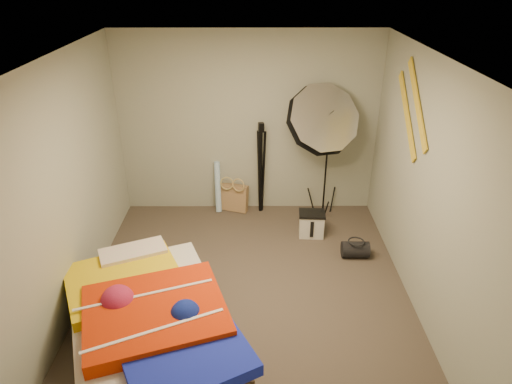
{
  "coord_description": "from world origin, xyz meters",
  "views": [
    {
      "loc": [
        0.08,
        -3.89,
        3.25
      ],
      "look_at": [
        0.1,
        0.6,
        0.95
      ],
      "focal_mm": 32.0,
      "sensor_mm": 36.0,
      "label": 1
    }
  ],
  "objects_px": {
    "tote_bag": "(234,198)",
    "duffel_bag": "(355,250)",
    "camera_tripod": "(261,162)",
    "camera_case": "(311,225)",
    "bed": "(150,322)",
    "photo_umbrella": "(321,121)",
    "wrapping_roll": "(218,187)"
  },
  "relations": [
    {
      "from": "tote_bag",
      "to": "duffel_bag",
      "type": "distance_m",
      "value": 1.92
    },
    {
      "from": "camera_tripod",
      "to": "camera_case",
      "type": "bearing_deg",
      "value": -45.56
    },
    {
      "from": "tote_bag",
      "to": "bed",
      "type": "relative_size",
      "value": 0.17
    },
    {
      "from": "camera_case",
      "to": "photo_umbrella",
      "type": "xyz_separation_m",
      "value": [
        0.11,
        0.44,
        1.27
      ]
    },
    {
      "from": "bed",
      "to": "tote_bag",
      "type": "bearing_deg",
      "value": 75.43
    },
    {
      "from": "tote_bag",
      "to": "wrapping_roll",
      "type": "xyz_separation_m",
      "value": [
        -0.23,
        0.0,
        0.17
      ]
    },
    {
      "from": "photo_umbrella",
      "to": "camera_tripod",
      "type": "height_order",
      "value": "photo_umbrella"
    },
    {
      "from": "duffel_bag",
      "to": "photo_umbrella",
      "type": "relative_size",
      "value": 0.16
    },
    {
      "from": "duffel_bag",
      "to": "bed",
      "type": "height_order",
      "value": "bed"
    },
    {
      "from": "camera_tripod",
      "to": "wrapping_roll",
      "type": "bearing_deg",
      "value": 177.51
    },
    {
      "from": "camera_case",
      "to": "camera_tripod",
      "type": "xyz_separation_m",
      "value": [
        -0.65,
        0.67,
        0.6
      ]
    },
    {
      "from": "duffel_bag",
      "to": "camera_tripod",
      "type": "relative_size",
      "value": 0.25
    },
    {
      "from": "tote_bag",
      "to": "photo_umbrella",
      "type": "xyz_separation_m",
      "value": [
        1.14,
        -0.25,
        1.23
      ]
    },
    {
      "from": "wrapping_roll",
      "to": "camera_tripod",
      "type": "relative_size",
      "value": 0.55
    },
    {
      "from": "photo_umbrella",
      "to": "duffel_bag",
      "type": "bearing_deg",
      "value": -67.99
    },
    {
      "from": "tote_bag",
      "to": "wrapping_roll",
      "type": "bearing_deg",
      "value": -161.38
    },
    {
      "from": "wrapping_roll",
      "to": "camera_tripod",
      "type": "bearing_deg",
      "value": -2.49
    },
    {
      "from": "camera_tripod",
      "to": "bed",
      "type": "bearing_deg",
      "value": -112.25
    },
    {
      "from": "camera_case",
      "to": "photo_umbrella",
      "type": "distance_m",
      "value": 1.35
    },
    {
      "from": "wrapping_roll",
      "to": "bed",
      "type": "distance_m",
      "value": 2.64
    },
    {
      "from": "duffel_bag",
      "to": "bed",
      "type": "relative_size",
      "value": 0.14
    },
    {
      "from": "duffel_bag",
      "to": "tote_bag",
      "type": "bearing_deg",
      "value": 143.23
    },
    {
      "from": "photo_umbrella",
      "to": "camera_tripod",
      "type": "relative_size",
      "value": 1.5
    },
    {
      "from": "wrapping_roll",
      "to": "camera_case",
      "type": "xyz_separation_m",
      "value": [
        1.26,
        -0.69,
        -0.21
      ]
    },
    {
      "from": "wrapping_roll",
      "to": "photo_umbrella",
      "type": "xyz_separation_m",
      "value": [
        1.37,
        -0.25,
        1.06
      ]
    },
    {
      "from": "camera_case",
      "to": "camera_tripod",
      "type": "height_order",
      "value": "camera_tripod"
    },
    {
      "from": "duffel_bag",
      "to": "camera_tripod",
      "type": "bearing_deg",
      "value": 135.73
    },
    {
      "from": "duffel_bag",
      "to": "bed",
      "type": "bearing_deg",
      "value": -145.75
    },
    {
      "from": "camera_tripod",
      "to": "tote_bag",
      "type": "bearing_deg",
      "value": 175.98
    },
    {
      "from": "camera_tripod",
      "to": "photo_umbrella",
      "type": "bearing_deg",
      "value": -16.55
    },
    {
      "from": "bed",
      "to": "photo_umbrella",
      "type": "xyz_separation_m",
      "value": [
        1.81,
        2.35,
        1.15
      ]
    },
    {
      "from": "camera_case",
      "to": "bed",
      "type": "relative_size",
      "value": 0.14
    }
  ]
}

